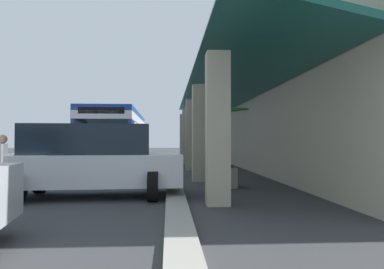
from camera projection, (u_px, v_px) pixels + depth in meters
ground at (263, 168)px, 21.12m from camera, size 120.00×120.00×0.00m
curb_strip at (172, 169)px, 19.04m from camera, size 30.98×0.50×0.12m
plaza_building at (352, 102)px, 19.72m from camera, size 26.12×14.93×7.23m
transit_bus at (117, 135)px, 21.12m from camera, size 11.25×2.95×3.34m
parked_suv_white at (91, 160)px, 10.06m from camera, size 2.90×4.91×1.97m
pedestrian at (2, 165)px, 9.07m from camera, size 0.66×0.41×1.69m
potted_palm at (225, 165)px, 12.09m from camera, size 1.52×1.52×2.68m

